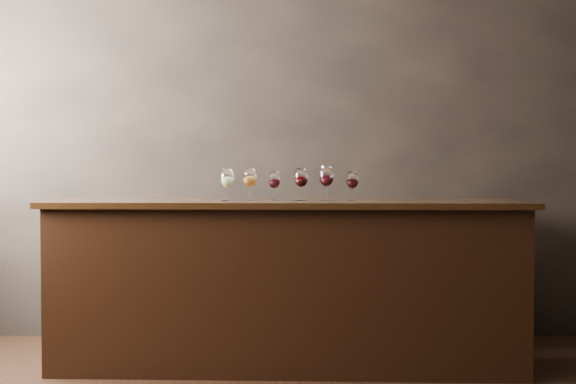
{
  "coord_description": "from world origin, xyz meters",
  "views": [
    {
      "loc": [
        0.19,
        -3.39,
        1.22
      ],
      "look_at": [
        0.2,
        1.36,
        1.05
      ],
      "focal_mm": 50.0,
      "sensor_mm": 36.0,
      "label": 1
    }
  ],
  "objects_px": {
    "glass_amber": "(250,178)",
    "glass_red_c": "(327,177)",
    "bar_counter": "(287,287)",
    "glass_white": "(227,179)",
    "glass_red_d": "(352,181)",
    "back_bar_shelf": "(272,273)",
    "glass_red_b": "(301,178)",
    "glass_red_a": "(274,180)"
  },
  "relations": [
    {
      "from": "back_bar_shelf",
      "to": "glass_red_c",
      "type": "distance_m",
      "value": 1.02
    },
    {
      "from": "glass_white",
      "to": "glass_red_a",
      "type": "distance_m",
      "value": 0.28
    },
    {
      "from": "bar_counter",
      "to": "glass_red_c",
      "type": "distance_m",
      "value": 0.7
    },
    {
      "from": "bar_counter",
      "to": "glass_red_a",
      "type": "xyz_separation_m",
      "value": [
        -0.08,
        0.04,
        0.64
      ]
    },
    {
      "from": "back_bar_shelf",
      "to": "glass_red_d",
      "type": "distance_m",
      "value": 1.07
    },
    {
      "from": "glass_red_c",
      "to": "glass_red_d",
      "type": "height_order",
      "value": "glass_red_c"
    },
    {
      "from": "glass_white",
      "to": "glass_amber",
      "type": "height_order",
      "value": "glass_amber"
    },
    {
      "from": "glass_red_d",
      "to": "bar_counter",
      "type": "bearing_deg",
      "value": 175.8
    },
    {
      "from": "bar_counter",
      "to": "glass_red_a",
      "type": "relative_size",
      "value": 15.78
    },
    {
      "from": "back_bar_shelf",
      "to": "glass_red_c",
      "type": "xyz_separation_m",
      "value": [
        0.33,
        -0.7,
        0.66
      ]
    },
    {
      "from": "glass_red_a",
      "to": "glass_red_c",
      "type": "xyz_separation_m",
      "value": [
        0.31,
        -0.06,
        0.02
      ]
    },
    {
      "from": "glass_red_a",
      "to": "bar_counter",
      "type": "bearing_deg",
      "value": -27.75
    },
    {
      "from": "bar_counter",
      "to": "glass_amber",
      "type": "bearing_deg",
      "value": 173.45
    },
    {
      "from": "glass_amber",
      "to": "glass_red_d",
      "type": "xyz_separation_m",
      "value": [
        0.61,
        -0.06,
        -0.01
      ]
    },
    {
      "from": "glass_amber",
      "to": "glass_red_c",
      "type": "xyz_separation_m",
      "value": [
        0.45,
        -0.06,
        0.01
      ]
    },
    {
      "from": "back_bar_shelf",
      "to": "glass_amber",
      "type": "relative_size",
      "value": 13.71
    },
    {
      "from": "bar_counter",
      "to": "glass_red_b",
      "type": "bearing_deg",
      "value": -0.75
    },
    {
      "from": "bar_counter",
      "to": "back_bar_shelf",
      "type": "bearing_deg",
      "value": 100.62
    },
    {
      "from": "glass_white",
      "to": "glass_red_a",
      "type": "bearing_deg",
      "value": 10.74
    },
    {
      "from": "back_bar_shelf",
      "to": "glass_white",
      "type": "distance_m",
      "value": 0.98
    },
    {
      "from": "glass_amber",
      "to": "glass_red_d",
      "type": "bearing_deg",
      "value": -5.84
    },
    {
      "from": "glass_red_d",
      "to": "glass_white",
      "type": "bearing_deg",
      "value": 178.78
    },
    {
      "from": "bar_counter",
      "to": "glass_red_a",
      "type": "distance_m",
      "value": 0.64
    },
    {
      "from": "bar_counter",
      "to": "glass_red_b",
      "type": "height_order",
      "value": "glass_red_b"
    },
    {
      "from": "glass_amber",
      "to": "back_bar_shelf",
      "type": "bearing_deg",
      "value": 79.42
    },
    {
      "from": "glass_red_d",
      "to": "glass_red_a",
      "type": "bearing_deg",
      "value": 171.61
    },
    {
      "from": "bar_counter",
      "to": "glass_red_d",
      "type": "relative_size",
      "value": 15.67
    },
    {
      "from": "glass_white",
      "to": "glass_red_d",
      "type": "xyz_separation_m",
      "value": [
        0.74,
        -0.02,
        -0.01
      ]
    },
    {
      "from": "glass_amber",
      "to": "bar_counter",
      "type": "bearing_deg",
      "value": -8.69
    },
    {
      "from": "back_bar_shelf",
      "to": "glass_red_d",
      "type": "bearing_deg",
      "value": -55.21
    },
    {
      "from": "glass_white",
      "to": "glass_red_b",
      "type": "xyz_separation_m",
      "value": [
        0.44,
        0.01,
        0.0
      ]
    },
    {
      "from": "glass_red_a",
      "to": "glass_red_c",
      "type": "distance_m",
      "value": 0.32
    },
    {
      "from": "glass_white",
      "to": "back_bar_shelf",
      "type": "bearing_deg",
      "value": 69.84
    },
    {
      "from": "bar_counter",
      "to": "glass_amber",
      "type": "relative_size",
      "value": 14.23
    },
    {
      "from": "glass_red_c",
      "to": "glass_red_d",
      "type": "distance_m",
      "value": 0.15
    },
    {
      "from": "glass_red_a",
      "to": "glass_red_b",
      "type": "distance_m",
      "value": 0.17
    },
    {
      "from": "bar_counter",
      "to": "back_bar_shelf",
      "type": "xyz_separation_m",
      "value": [
        -0.1,
        0.67,
        -0.0
      ]
    },
    {
      "from": "glass_red_c",
      "to": "glass_red_b",
      "type": "bearing_deg",
      "value": 172.43
    },
    {
      "from": "glass_red_b",
      "to": "glass_red_c",
      "type": "relative_size",
      "value": 0.94
    },
    {
      "from": "bar_counter",
      "to": "back_bar_shelf",
      "type": "distance_m",
      "value": 0.68
    },
    {
      "from": "back_bar_shelf",
      "to": "glass_red_a",
      "type": "height_order",
      "value": "glass_red_a"
    },
    {
      "from": "bar_counter",
      "to": "glass_white",
      "type": "bearing_deg",
      "value": -175.79
    }
  ]
}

